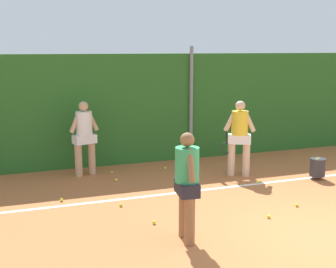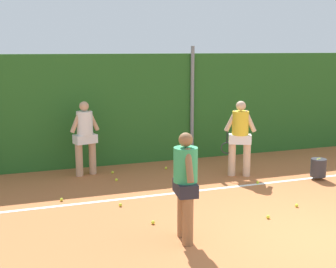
# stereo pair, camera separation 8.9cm
# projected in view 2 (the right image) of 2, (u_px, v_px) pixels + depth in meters

# --- Properties ---
(ground_plane) EXTENTS (27.56, 27.56, 0.00)m
(ground_plane) POSITION_uv_depth(u_px,v_px,m) (267.00, 205.00, 8.91)
(ground_plane) COLOR #B76638
(hedge_fence_backdrop) EXTENTS (17.91, 0.25, 2.91)m
(hedge_fence_backdrop) POSITION_uv_depth(u_px,v_px,m) (190.00, 107.00, 12.47)
(hedge_fence_backdrop) COLOR #286023
(hedge_fence_backdrop) RESTS_ON ground_plane
(fence_post_center) EXTENTS (0.10, 0.10, 3.11)m
(fence_post_center) POSITION_uv_depth(u_px,v_px,m) (192.00, 104.00, 12.29)
(fence_post_center) COLOR gray
(fence_post_center) RESTS_ON ground_plane
(court_baseline_paint) EXTENTS (13.09, 0.10, 0.01)m
(court_baseline_paint) POSITION_uv_depth(u_px,v_px,m) (237.00, 186.00, 10.08)
(court_baseline_paint) COLOR white
(court_baseline_paint) RESTS_ON ground_plane
(player_foreground_near) EXTENTS (0.38, 0.74, 1.77)m
(player_foreground_near) POSITION_uv_depth(u_px,v_px,m) (185.00, 181.00, 7.08)
(player_foreground_near) COLOR #8C603D
(player_foreground_near) RESTS_ON ground_plane
(player_midcourt) EXTENTS (0.78, 0.52, 1.83)m
(player_midcourt) POSITION_uv_depth(u_px,v_px,m) (240.00, 134.00, 10.75)
(player_midcourt) COLOR beige
(player_midcourt) RESTS_ON ground_plane
(player_backcourt_far) EXTENTS (0.74, 0.44, 1.81)m
(player_backcourt_far) POSITION_uv_depth(u_px,v_px,m) (85.00, 134.00, 10.82)
(player_backcourt_far) COLOR tan
(player_backcourt_far) RESTS_ON ground_plane
(ball_hopper) EXTENTS (0.36, 0.36, 0.51)m
(ball_hopper) POSITION_uv_depth(u_px,v_px,m) (318.00, 167.00, 10.57)
(ball_hopper) COLOR #2D2D33
(ball_hopper) RESTS_ON ground_plane
(tennis_ball_0) EXTENTS (0.07, 0.07, 0.07)m
(tennis_ball_0) POSITION_uv_depth(u_px,v_px,m) (268.00, 217.00, 8.18)
(tennis_ball_0) COLOR #CCDB33
(tennis_ball_0) RESTS_ON ground_plane
(tennis_ball_1) EXTENTS (0.07, 0.07, 0.07)m
(tennis_ball_1) POSITION_uv_depth(u_px,v_px,m) (116.00, 180.00, 10.48)
(tennis_ball_1) COLOR #CCDB33
(tennis_ball_1) RESTS_ON ground_plane
(tennis_ball_2) EXTENTS (0.07, 0.07, 0.07)m
(tennis_ball_2) POSITION_uv_depth(u_px,v_px,m) (120.00, 205.00, 8.80)
(tennis_ball_2) COLOR #CCDB33
(tennis_ball_2) RESTS_ON ground_plane
(tennis_ball_4) EXTENTS (0.07, 0.07, 0.07)m
(tennis_ball_4) POSITION_uv_depth(u_px,v_px,m) (113.00, 172.00, 11.11)
(tennis_ball_4) COLOR #CCDB33
(tennis_ball_4) RESTS_ON ground_plane
(tennis_ball_5) EXTENTS (0.07, 0.07, 0.07)m
(tennis_ball_5) POSITION_uv_depth(u_px,v_px,m) (258.00, 182.00, 10.28)
(tennis_ball_5) COLOR #CCDB33
(tennis_ball_5) RESTS_ON ground_plane
(tennis_ball_7) EXTENTS (0.07, 0.07, 0.07)m
(tennis_ball_7) POSITION_uv_depth(u_px,v_px,m) (61.00, 200.00, 9.11)
(tennis_ball_7) COLOR #CCDB33
(tennis_ball_7) RESTS_ON ground_plane
(tennis_ball_8) EXTENTS (0.07, 0.07, 0.07)m
(tennis_ball_8) POSITION_uv_depth(u_px,v_px,m) (166.00, 168.00, 11.51)
(tennis_ball_8) COLOR #CCDB33
(tennis_ball_8) RESTS_ON ground_plane
(tennis_ball_9) EXTENTS (0.07, 0.07, 0.07)m
(tennis_ball_9) POSITION_uv_depth(u_px,v_px,m) (188.00, 180.00, 10.47)
(tennis_ball_9) COLOR #CCDB33
(tennis_ball_9) RESTS_ON ground_plane
(tennis_ball_10) EXTENTS (0.07, 0.07, 0.07)m
(tennis_ball_10) POSITION_uv_depth(u_px,v_px,m) (297.00, 205.00, 8.77)
(tennis_ball_10) COLOR #CCDB33
(tennis_ball_10) RESTS_ON ground_plane
(tennis_ball_11) EXTENTS (0.07, 0.07, 0.07)m
(tennis_ball_11) POSITION_uv_depth(u_px,v_px,m) (153.00, 222.00, 7.92)
(tennis_ball_11) COLOR #CCDB33
(tennis_ball_11) RESTS_ON ground_plane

